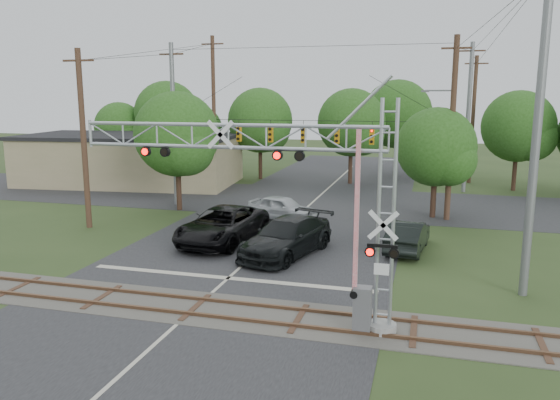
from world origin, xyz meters
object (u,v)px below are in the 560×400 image
(traffic_signal_span, at_px, (316,129))
(car_dark, at_px, (287,237))
(crossing_gantry, at_px, (286,188))
(sedan_silver, at_px, (282,208))
(streetlight, at_px, (447,140))
(pickup_black, at_px, (222,225))
(commercial_building, at_px, (131,159))

(traffic_signal_span, bearing_deg, car_dark, -86.32)
(crossing_gantry, bearing_deg, sedan_silver, 105.50)
(crossing_gantry, distance_m, streetlight, 24.36)
(crossing_gantry, xyz_separation_m, sedan_silver, (-4.31, 15.55, -4.04))
(pickup_black, xyz_separation_m, streetlight, (11.86, 14.18, 3.75))
(car_dark, xyz_separation_m, streetlight, (7.87, 15.61, 3.77))
(traffic_signal_span, bearing_deg, commercial_building, 157.04)
(traffic_signal_span, relative_size, pickup_black, 2.84)
(traffic_signal_span, xyz_separation_m, commercial_building, (-18.65, 7.90, -3.44))
(pickup_black, bearing_deg, crossing_gantry, -51.85)
(crossing_gantry, relative_size, commercial_building, 0.57)
(pickup_black, height_order, commercial_building, commercial_building)
(traffic_signal_span, relative_size, sedan_silver, 4.21)
(pickup_black, xyz_separation_m, commercial_building, (-15.33, 16.79, 1.27))
(car_dark, height_order, streetlight, streetlight)
(car_dark, xyz_separation_m, commercial_building, (-19.32, 18.22, 1.29))
(commercial_building, bearing_deg, pickup_black, -53.66)
(streetlight, bearing_deg, car_dark, -116.77)
(commercial_building, bearing_deg, sedan_silver, -38.17)
(sedan_silver, xyz_separation_m, commercial_building, (-17.08, 10.72, 1.43))
(crossing_gantry, relative_size, traffic_signal_span, 0.59)
(traffic_signal_span, xyz_separation_m, sedan_silver, (-1.57, -2.82, -4.87))
(pickup_black, bearing_deg, traffic_signal_span, 75.05)
(car_dark, distance_m, streetlight, 17.88)
(commercial_building, xyz_separation_m, streetlight, (27.19, -2.61, 2.48))
(commercial_building, relative_size, streetlight, 2.36)
(traffic_signal_span, xyz_separation_m, car_dark, (0.66, -10.32, -4.73))
(traffic_signal_span, distance_m, pickup_black, 10.59)
(traffic_signal_span, distance_m, commercial_building, 20.55)
(traffic_signal_span, height_order, car_dark, traffic_signal_span)
(car_dark, distance_m, sedan_silver, 7.82)
(sedan_silver, bearing_deg, streetlight, -36.05)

